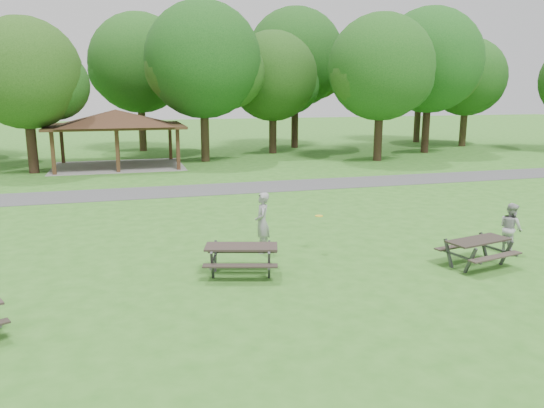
{
  "coord_description": "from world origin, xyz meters",
  "views": [
    {
      "loc": [
        -3.69,
        -12.58,
        5.03
      ],
      "look_at": [
        1.0,
        4.0,
        1.3
      ],
      "focal_mm": 35.0,
      "sensor_mm": 36.0,
      "label": 1
    }
  ],
  "objects": [
    {
      "name": "ground",
      "position": [
        0.0,
        0.0,
        0.0
      ],
      "size": [
        160.0,
        160.0,
        0.0
      ],
      "primitive_type": "plane",
      "color": "#327220",
      "rests_on": "ground"
    },
    {
      "name": "frisbee_catcher",
      "position": [
        7.82,
        0.75,
        0.8
      ],
      "size": [
        0.64,
        0.81,
        1.6
      ],
      "primitive_type": "imported",
      "rotation": [
        0.0,
        0.0,
        1.53
      ],
      "color": "#AEAEB1",
      "rests_on": "ground"
    },
    {
      "name": "frisbee_in_flight",
      "position": [
        2.08,
        2.44,
        1.18
      ],
      "size": [
        0.33,
        0.33,
        0.02
      ],
      "color": "yellow",
      "rests_on": "ground"
    },
    {
      "name": "tree_deep_c",
      "position": [
        11.1,
        32.03,
        7.44
      ],
      "size": [
        8.82,
        8.4,
        11.9
      ],
      "color": "black",
      "rests_on": "ground"
    },
    {
      "name": "tree_deep_b",
      "position": [
        -1.9,
        33.03,
        6.89
      ],
      "size": [
        8.4,
        8.0,
        11.13
      ],
      "color": "#332416",
      "rests_on": "ground"
    },
    {
      "name": "tree_row_e",
      "position": [
        2.1,
        25.03,
        6.78
      ],
      "size": [
        8.4,
        8.0,
        11.02
      ],
      "color": "#2F2215",
      "rests_on": "ground"
    },
    {
      "name": "tree_deep_d",
      "position": [
        24.1,
        33.53,
        7.03
      ],
      "size": [
        8.4,
        8.0,
        11.27
      ],
      "color": "black",
      "rests_on": "ground"
    },
    {
      "name": "tree_row_g",
      "position": [
        14.09,
        22.03,
        6.33
      ],
      "size": [
        7.77,
        7.4,
        10.25
      ],
      "color": "black",
      "rests_on": "ground"
    },
    {
      "name": "tree_row_i",
      "position": [
        26.08,
        29.03,
        5.91
      ],
      "size": [
        7.14,
        6.8,
        9.52
      ],
      "color": "#322316",
      "rests_on": "ground"
    },
    {
      "name": "frisbee_thrower",
      "position": [
        0.39,
        2.95,
        0.96
      ],
      "size": [
        0.6,
        0.78,
        1.91
      ],
      "primitive_type": "imported",
      "rotation": [
        0.0,
        0.0,
        -1.8
      ],
      "color": "gray",
      "rests_on": "ground"
    },
    {
      "name": "picnic_table_far",
      "position": [
        6.04,
        -0.07,
        0.61
      ],
      "size": [
        2.19,
        1.9,
        0.83
      ],
      "color": "black",
      "rests_on": "ground"
    },
    {
      "name": "tree_row_f",
      "position": [
        8.09,
        28.53,
        5.84
      ],
      "size": [
        7.35,
        7.0,
        9.55
      ],
      "color": "black",
      "rests_on": "ground"
    },
    {
      "name": "tree_row_d",
      "position": [
        -8.92,
        22.53,
        5.77
      ],
      "size": [
        6.93,
        6.6,
        9.27
      ],
      "color": "black",
      "rests_on": "ground"
    },
    {
      "name": "picnic_table_middle",
      "position": [
        -0.7,
        1.09,
        0.63
      ],
      "size": [
        2.34,
        2.07,
        0.86
      ],
      "color": "#2E2521",
      "rests_on": "ground"
    },
    {
      "name": "tree_row_h",
      "position": [
        20.1,
        25.53,
        7.03
      ],
      "size": [
        8.61,
        8.2,
        11.37
      ],
      "color": "black",
      "rests_on": "ground"
    },
    {
      "name": "asphalt_path",
      "position": [
        0.0,
        14.0,
        0.01
      ],
      "size": [
        120.0,
        3.2,
        0.02
      ],
      "primitive_type": "cube",
      "color": "#48484B",
      "rests_on": "ground"
    },
    {
      "name": "pavilion",
      "position": [
        -4.0,
        24.0,
        3.06
      ],
      "size": [
        8.6,
        7.01,
        3.76
      ],
      "color": "#3D2716",
      "rests_on": "ground"
    }
  ]
}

